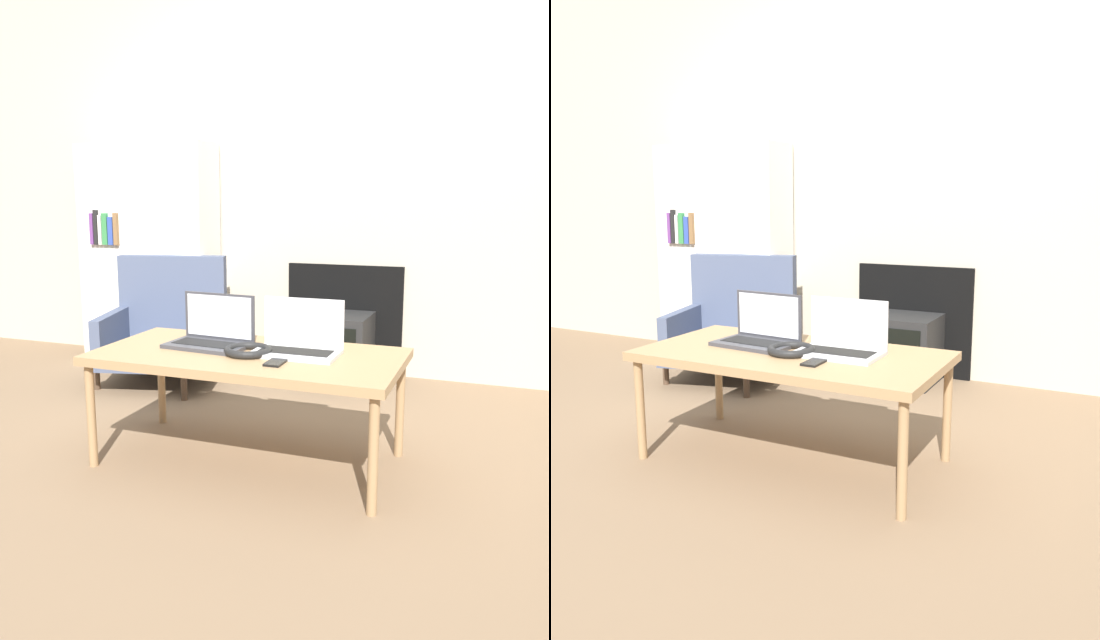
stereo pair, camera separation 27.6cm
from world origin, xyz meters
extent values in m
plane|color=#7A6047|center=(0.00, 0.00, 0.00)|extent=(14.00, 14.00, 0.00)
cube|color=#B7AD99|center=(0.00, 1.76, 1.30)|extent=(7.00, 0.06, 2.60)
cube|color=black|center=(0.02, 1.72, 0.34)|extent=(0.72, 0.03, 0.68)
cube|color=#9E7A51|center=(0.00, 0.24, 0.44)|extent=(1.22, 0.62, 0.04)
cylinder|color=#9E7A51|center=(-0.57, -0.04, 0.21)|extent=(0.04, 0.04, 0.43)
cylinder|color=#9E7A51|center=(0.57, -0.04, 0.21)|extent=(0.04, 0.04, 0.43)
cylinder|color=#9E7A51|center=(-0.57, 0.51, 0.21)|extent=(0.04, 0.04, 0.43)
cylinder|color=#9E7A51|center=(0.57, 0.51, 0.21)|extent=(0.04, 0.04, 0.43)
cube|color=#38383D|center=(-0.19, 0.26, 0.47)|extent=(0.35, 0.23, 0.02)
cube|color=black|center=(-0.19, 0.26, 0.48)|extent=(0.30, 0.14, 0.00)
cube|color=#38383D|center=(-0.19, 0.36, 0.58)|extent=(0.34, 0.04, 0.20)
cube|color=white|center=(-0.19, 0.35, 0.58)|extent=(0.31, 0.03, 0.18)
cube|color=silver|center=(0.19, 0.26, 0.47)|extent=(0.34, 0.21, 0.02)
cube|color=black|center=(0.19, 0.26, 0.48)|extent=(0.29, 0.12, 0.00)
cube|color=silver|center=(0.19, 0.36, 0.58)|extent=(0.34, 0.01, 0.20)
cube|color=beige|center=(0.19, 0.35, 0.58)|extent=(0.31, 0.01, 0.18)
torus|color=black|center=(0.01, 0.21, 0.48)|extent=(0.19, 0.19, 0.03)
cube|color=black|center=(0.16, 0.12, 0.47)|extent=(0.06, 0.12, 0.01)
cube|color=black|center=(0.02, 1.53, 0.20)|extent=(0.40, 0.37, 0.40)
cube|color=black|center=(0.02, 1.34, 0.20)|extent=(0.33, 0.01, 0.31)
cube|color=#47516B|center=(-0.92, 1.11, 0.17)|extent=(0.80, 0.78, 0.08)
cube|color=#47516B|center=(-0.99, 1.37, 0.47)|extent=(0.67, 0.27, 0.52)
cube|color=#47516B|center=(-1.21, 1.03, 0.31)|extent=(0.20, 0.56, 0.20)
cube|color=#47516B|center=(-0.63, 1.19, 0.31)|extent=(0.20, 0.56, 0.20)
cylinder|color=#4C3828|center=(-1.21, 0.85, 0.07)|extent=(0.04, 0.04, 0.13)
cylinder|color=#4C3828|center=(-0.64, 0.85, 0.07)|extent=(0.04, 0.04, 0.13)
cylinder|color=#4C3828|center=(-1.21, 1.38, 0.07)|extent=(0.04, 0.04, 0.13)
cylinder|color=#4C3828|center=(-0.64, 1.38, 0.07)|extent=(0.04, 0.04, 0.13)
cube|color=silver|center=(-1.27, 1.56, 0.71)|extent=(0.90, 0.30, 1.42)
cube|color=#6B387F|center=(-1.60, 1.40, 0.88)|extent=(0.02, 0.02, 0.20)
cube|color=black|center=(-1.56, 1.40, 0.89)|extent=(0.03, 0.02, 0.22)
cube|color=silver|center=(-1.53, 1.40, 0.88)|extent=(0.02, 0.02, 0.19)
cube|color=#337F42|center=(-1.49, 1.40, 0.88)|extent=(0.04, 0.02, 0.20)
cube|color=#2D479E|center=(-1.45, 1.40, 0.87)|extent=(0.04, 0.02, 0.18)
cube|color=brown|center=(-1.41, 1.40, 0.88)|extent=(0.03, 0.02, 0.20)
camera|label=1|loc=(0.96, -2.01, 1.06)|focal=35.00mm
camera|label=2|loc=(1.21, -1.90, 1.06)|focal=35.00mm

